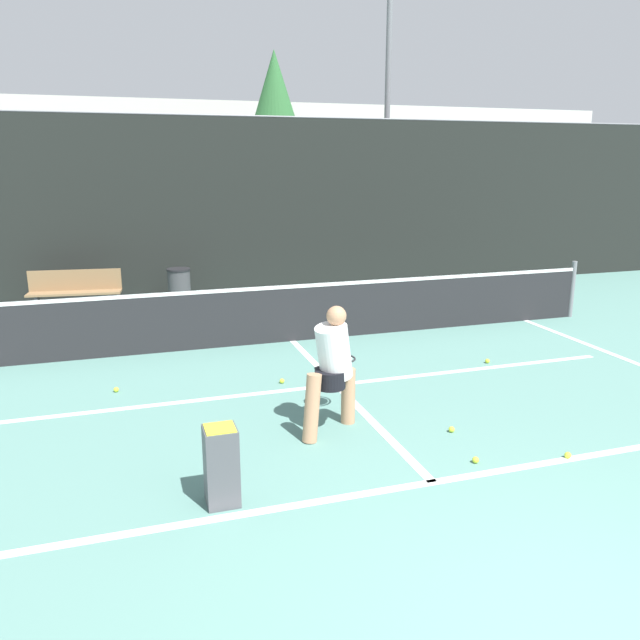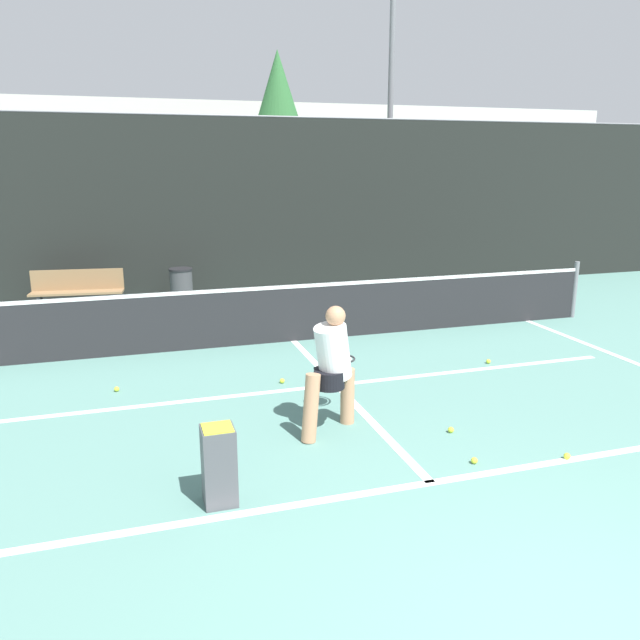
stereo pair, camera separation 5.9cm
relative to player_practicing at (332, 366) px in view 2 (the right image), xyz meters
name	(u,v)px [view 2 (the right image)]	position (x,y,z in m)	size (l,w,h in m)	color
court_baseline_near	(431,483)	(0.51, -1.39, -0.74)	(11.00, 0.10, 0.01)	white
court_service_line	(336,385)	(0.51, 1.34, -0.74)	(8.25, 0.10, 0.01)	white
court_center_mark	(343,392)	(0.51, 1.07, -0.74)	(0.10, 4.93, 0.01)	white
court_sideline_right	(627,360)	(5.02, 1.07, -0.74)	(0.10, 5.93, 0.01)	white
net	(293,311)	(0.51, 3.54, -0.23)	(11.09, 0.09, 1.07)	slate
fence_back	(247,209)	(0.51, 7.34, 1.16)	(24.00, 0.06, 3.82)	black
player_practicing	(332,366)	(0.00, 0.00, 0.00)	(0.93, 1.01, 1.41)	tan
tennis_ball_scattered_0	(282,381)	(-0.16, 1.62, -0.71)	(0.07, 0.07, 0.07)	#D1E033
tennis_ball_scattered_1	(474,460)	(1.09, -1.17, -0.71)	(0.07, 0.07, 0.07)	#D1E033
tennis_ball_scattered_2	(567,456)	(2.03, -1.37, -0.71)	(0.07, 0.07, 0.07)	#D1E033
tennis_ball_scattered_3	(488,361)	(2.94, 1.53, -0.71)	(0.07, 0.07, 0.07)	#D1E033
tennis_ball_scattered_4	(117,389)	(-2.28, 1.95, -0.71)	(0.07, 0.07, 0.07)	#D1E033
tennis_ball_scattered_5	(451,430)	(1.23, -0.46, -0.71)	(0.07, 0.07, 0.07)	#D1E033
ball_hopper	(219,464)	(-1.40, -1.15, -0.37)	(0.28, 0.28, 0.71)	#4C4C51
courtside_bench	(78,290)	(-2.99, 6.59, -0.27)	(1.75, 0.59, 0.86)	olive
trash_bin	(182,287)	(-1.02, 6.65, -0.35)	(0.47, 0.47, 0.79)	#3F3F42
parked_car	(221,243)	(0.56, 11.76, -0.13)	(1.82, 4.50, 1.46)	maroon
floodlight_mast	(392,44)	(5.30, 10.85, 5.24)	(1.10, 0.24, 9.57)	slate
tree_west	(278,112)	(2.90, 14.25, 3.67)	(2.36, 2.36, 6.28)	brown
building_far	(189,170)	(0.51, 19.41, 1.80)	(36.00, 2.40, 5.08)	beige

